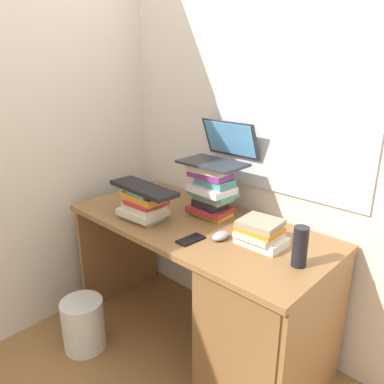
# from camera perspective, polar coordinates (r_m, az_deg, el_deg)

# --- Properties ---
(ground_plane) EXTENTS (6.00, 6.00, 0.00)m
(ground_plane) POSITION_cam_1_polar(r_m,az_deg,el_deg) (2.36, 0.61, -21.43)
(ground_plane) COLOR olive
(wall_back) EXTENTS (6.00, 0.06, 2.60)m
(wall_back) POSITION_cam_1_polar(r_m,az_deg,el_deg) (2.09, 7.86, 12.45)
(wall_back) COLOR silver
(wall_back) RESTS_ON ground
(wall_left) EXTENTS (0.05, 6.00, 2.60)m
(wall_left) POSITION_cam_1_polar(r_m,az_deg,el_deg) (2.46, -14.21, 13.03)
(wall_left) COLOR beige
(wall_left) RESTS_ON ground
(desk) EXTENTS (1.43, 0.65, 0.74)m
(desk) POSITION_cam_1_polar(r_m,az_deg,el_deg) (1.92, 8.46, -17.20)
(desk) COLOR olive
(desk) RESTS_ON ground
(book_stack_tall) EXTENTS (0.25, 0.19, 0.29)m
(book_stack_tall) POSITION_cam_1_polar(r_m,az_deg,el_deg) (2.01, 2.97, 0.27)
(book_stack_tall) COLOR yellow
(book_stack_tall) RESTS_ON desk
(book_stack_keyboard_riser) EXTENTS (0.25, 0.20, 0.16)m
(book_stack_keyboard_riser) POSITION_cam_1_polar(r_m,az_deg,el_deg) (2.01, -7.35, -2.05)
(book_stack_keyboard_riser) COLOR gray
(book_stack_keyboard_riser) RESTS_ON desk
(book_stack_side) EXTENTS (0.21, 0.19, 0.12)m
(book_stack_side) POSITION_cam_1_polar(r_m,az_deg,el_deg) (1.75, 10.33, -6.15)
(book_stack_side) COLOR white
(book_stack_side) RESTS_ON desk
(laptop) EXTENTS (0.34, 0.30, 0.21)m
(laptop) POSITION_cam_1_polar(r_m,az_deg,el_deg) (2.00, 4.27, 5.95)
(laptop) COLOR #2D2D33
(laptop) RESTS_ON book_stack_tall
(keyboard) EXTENTS (0.43, 0.16, 0.02)m
(keyboard) POSITION_cam_1_polar(r_m,az_deg,el_deg) (1.97, -7.40, 0.57)
(keyboard) COLOR black
(keyboard) RESTS_ON book_stack_keyboard_riser
(computer_mouse) EXTENTS (0.06, 0.10, 0.04)m
(computer_mouse) POSITION_cam_1_polar(r_m,az_deg,el_deg) (1.79, 4.38, -6.65)
(computer_mouse) COLOR #A5A8AD
(computer_mouse) RESTS_ON desk
(mug) EXTENTS (0.11, 0.08, 0.09)m
(mug) POSITION_cam_1_polar(r_m,az_deg,el_deg) (2.39, -8.47, 0.62)
(mug) COLOR #265999
(mug) RESTS_ON desk
(water_bottle) EXTENTS (0.06, 0.06, 0.17)m
(water_bottle) POSITION_cam_1_polar(r_m,az_deg,el_deg) (1.60, 16.09, -7.98)
(water_bottle) COLOR black
(water_bottle) RESTS_ON desk
(cell_phone) EXTENTS (0.08, 0.14, 0.01)m
(cell_phone) POSITION_cam_1_polar(r_m,az_deg,el_deg) (1.78, -0.20, -7.24)
(cell_phone) COLOR black
(cell_phone) RESTS_ON desk
(wastebasket) EXTENTS (0.23, 0.23, 0.30)m
(wastebasket) POSITION_cam_1_polar(r_m,az_deg,el_deg) (2.31, -16.15, -18.72)
(wastebasket) COLOR silver
(wastebasket) RESTS_ON ground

